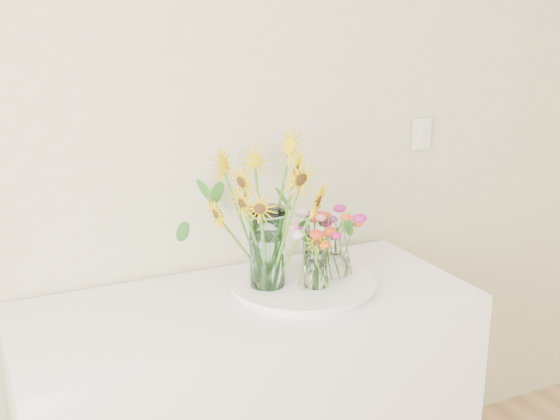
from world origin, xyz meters
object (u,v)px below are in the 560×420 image
object	(u,v)px
small_vase_b	(336,256)
small_vase_c	(313,252)
tray	(302,286)
mason_jar	(267,248)
small_vase_a	(316,269)

from	to	relation	value
small_vase_b	small_vase_c	size ratio (longest dim) A/B	1.16
tray	small_vase_c	xyz separation A→B (m)	(0.08, 0.09, 0.07)
mason_jar	small_vase_c	world-z (taller)	mason_jar
small_vase_b	small_vase_a	bearing A→B (deg)	-152.57
tray	small_vase_b	xyz separation A→B (m)	(0.12, -0.01, 0.08)
tray	small_vase_a	bearing A→B (deg)	-75.36
mason_jar	small_vase_a	xyz separation A→B (m)	(0.13, -0.07, -0.07)
tray	small_vase_c	size ratio (longest dim) A/B	3.61
small_vase_a	small_vase_b	xyz separation A→B (m)	(0.10, 0.05, 0.01)
mason_jar	small_vase_c	bearing A→B (deg)	20.03
small_vase_a	small_vase_c	xyz separation A→B (m)	(0.07, 0.15, -0.00)
tray	small_vase_b	distance (m)	0.14
small_vase_b	small_vase_c	world-z (taller)	small_vase_b
mason_jar	small_vase_b	xyz separation A→B (m)	(0.23, -0.02, -0.06)
mason_jar	small_vase_c	distance (m)	0.22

